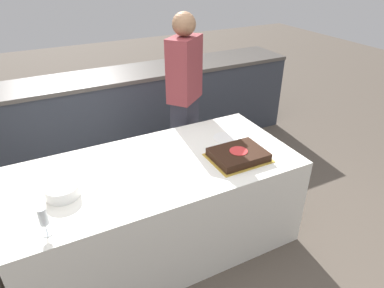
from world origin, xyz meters
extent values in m
plane|color=brown|center=(0.00, 0.00, 0.00)|extent=(14.00, 14.00, 0.00)
cube|color=#333842|center=(0.00, 1.54, 0.44)|extent=(4.40, 0.55, 0.88)
cube|color=#4C4742|center=(0.00, 1.54, 0.90)|extent=(4.40, 0.58, 0.04)
cube|color=white|center=(0.00, 0.00, 0.37)|extent=(2.00, 0.94, 0.74)
cube|color=gold|center=(0.56, -0.18, 0.74)|extent=(0.41, 0.33, 0.00)
cube|color=black|center=(0.56, -0.18, 0.77)|extent=(0.37, 0.29, 0.06)
cylinder|color=red|center=(0.56, -0.18, 0.80)|extent=(0.13, 0.13, 0.00)
cylinder|color=white|center=(-0.63, -0.06, 0.77)|extent=(0.20, 0.20, 0.08)
cylinder|color=white|center=(-0.76, -0.35, 0.74)|extent=(0.06, 0.06, 0.00)
cylinder|color=white|center=(-0.76, -0.35, 0.77)|extent=(0.01, 0.01, 0.07)
cylinder|color=white|center=(-0.76, -0.35, 0.86)|extent=(0.05, 0.05, 0.10)
cylinder|color=white|center=(0.64, 0.12, 0.74)|extent=(0.20, 0.20, 0.00)
cube|color=#282833|center=(0.56, 0.69, 0.44)|extent=(0.32, 0.30, 0.88)
cube|color=brown|center=(0.56, 0.69, 1.15)|extent=(0.38, 0.36, 0.55)
sphere|color=#936B4C|center=(0.56, 0.69, 1.52)|extent=(0.19, 0.19, 0.19)
camera|label=1|loc=(-0.68, -1.88, 2.04)|focal=32.00mm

